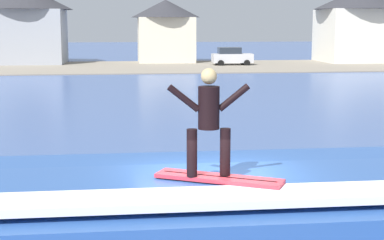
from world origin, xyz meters
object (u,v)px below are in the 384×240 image
Objects in this scene: wave_crest at (218,227)px; house_with_chimney at (27,21)px; car_far_shore at (232,56)px; surfer at (209,117)px; house_gabled_white at (358,22)px; house_small_cottage at (166,28)px; surfboard at (219,178)px.

wave_crest is 1.10× the size of house_with_chimney.
house_with_chimney is at bearing 164.81° from car_far_shore.
car_far_shore is (9.78, 50.64, -1.89)m from surfer.
wave_crest is at bearing -114.21° from house_gabled_white.
house_small_cottage is at bearing 86.39° from surfer.
car_far_shore is at bearing 79.07° from surfer.
house_with_chimney is at bearing 177.04° from house_gabled_white.
wave_crest is 6.55× the size of surfer.
surfer is 0.17× the size of house_with_chimney.
surfboard reaches higher than car_far_shore.
car_far_shore is 0.42× the size of house_gabled_white.
house_small_cottage reaches higher than car_far_shore.
car_far_shore is (9.63, 50.69, -0.96)m from surfboard.
house_with_chimney is 1.30× the size of house_small_cottage.
surfboard is at bearing -100.76° from car_far_shore.
house_small_cottage is at bearing 174.46° from house_gabled_white.
house_small_cottage is (3.56, 56.51, 0.90)m from surfer.
wave_crest is 1.26m from surfboard.
surfboard is (-0.11, -0.72, 1.02)m from wave_crest.
house_gabled_white is 21.01m from house_small_cottage.
house_with_chimney is 35.65m from house_gabled_white.
house_with_chimney reaches higher than surfer.
surfer is 59.74m from house_gabled_white.
house_small_cottage is (3.30, 55.83, 2.86)m from wave_crest.
surfboard is 0.20× the size of house_with_chimney.
house_with_chimney is (-20.92, 5.68, 3.52)m from car_far_shore.
house_with_chimney is (-11.14, 56.32, 1.62)m from surfer.
house_with_chimney reaches higher than car_far_shore.
house_gabled_white is 1.29× the size of house_small_cottage.
house_gabled_white is at bearing 65.79° from wave_crest.
house_small_cottage is at bearing 136.67° from car_far_shore.
house_with_chimney is (-11.40, 55.65, 3.58)m from wave_crest.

